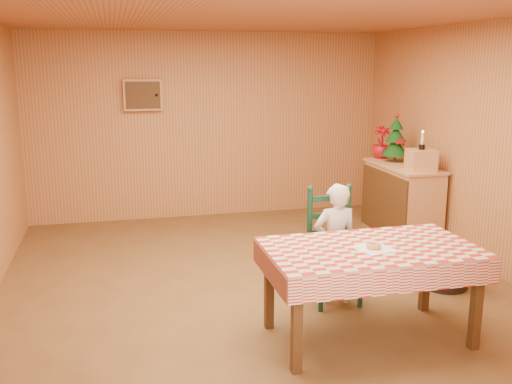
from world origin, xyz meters
TOP-DOWN VIEW (x-y plane):
  - ground at (0.00, 0.00)m, footprint 6.00×6.00m
  - cabin_walls at (-0.00, 0.53)m, footprint 5.10×6.05m
  - dining_table at (0.59, -1.12)m, footprint 1.66×0.96m
  - ladder_chair at (0.59, -0.34)m, footprint 0.44×0.40m
  - seated_child at (0.59, -0.39)m, footprint 0.41×0.27m
  - napkin at (0.59, -1.17)m, footprint 0.32×0.32m
  - donut at (0.59, -1.17)m, footprint 0.15×0.15m
  - shelf_unit at (2.18, 1.35)m, footprint 0.54×1.24m
  - crate at (2.19, 0.95)m, footprint 0.34×0.34m
  - christmas_tree at (2.19, 1.60)m, footprint 0.34×0.34m
  - flower_arrangement at (2.14, 1.90)m, footprint 0.26×0.26m
  - candle_set at (2.19, 0.95)m, footprint 0.07×0.07m
  - storage_bin at (1.80, -0.31)m, footprint 0.48×0.48m

SIDE VIEW (x-z plane):
  - ground at x=0.00m, z-range 0.00..0.00m
  - storage_bin at x=1.80m, z-range 0.00..0.44m
  - shelf_unit at x=2.18m, z-range 0.00..0.93m
  - ladder_chair at x=0.59m, z-range -0.04..1.04m
  - seated_child at x=0.59m, z-range 0.00..1.12m
  - dining_table at x=0.59m, z-range 0.30..1.07m
  - napkin at x=0.59m, z-range 0.77..0.77m
  - donut at x=0.59m, z-range 0.77..0.81m
  - crate at x=2.19m, z-range 0.93..1.18m
  - flower_arrangement at x=2.14m, z-range 0.93..1.35m
  - christmas_tree at x=2.19m, z-range 0.90..1.52m
  - candle_set at x=2.19m, z-range 1.13..1.36m
  - cabin_walls at x=0.00m, z-range 0.50..3.15m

